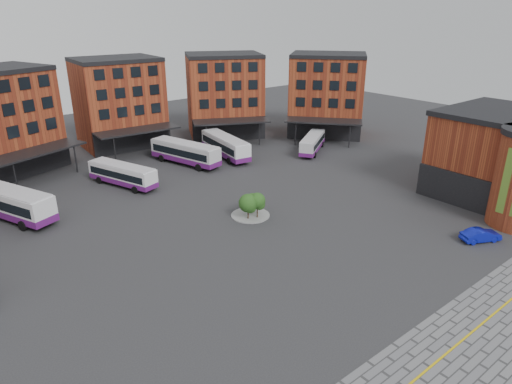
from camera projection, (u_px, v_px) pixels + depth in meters
ground at (314, 264)px, 42.10m from camera, size 160.00×160.00×0.00m
yellow_line at (472, 332)px, 33.19m from camera, size 26.00×0.15×0.02m
main_building at (97, 121)px, 64.13m from camera, size 94.14×42.48×14.60m
east_building at (502, 158)px, 54.73m from camera, size 17.40×15.40×10.60m
tree_island at (252, 204)px, 50.87m from camera, size 4.40×4.40×3.03m
bus_b at (8, 202)px, 50.62m from camera, size 7.45×12.76×3.55m
bus_c at (123, 174)px, 60.14m from camera, size 5.68×10.66×2.94m
bus_d at (185, 152)px, 68.52m from camera, size 5.81×12.23×3.36m
bus_e at (225, 146)px, 71.99m from camera, size 4.35×12.07×3.33m
bus_f at (312, 143)px, 74.62m from camera, size 9.55×7.24×2.78m
blue_car at (481, 235)px, 45.99m from camera, size 4.27×3.05×1.34m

